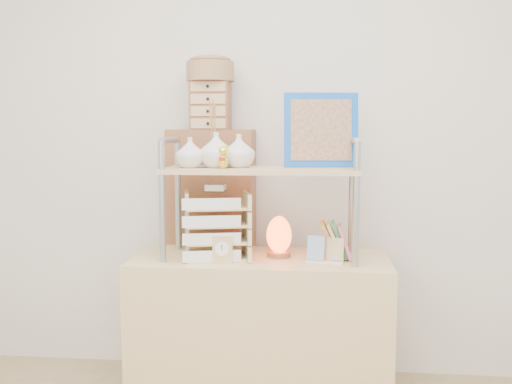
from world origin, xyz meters
TOP-DOWN VIEW (x-y plane):
  - room_shell at (0.00, 0.39)m, footprint 3.42×3.41m
  - desk at (0.00, 1.20)m, footprint 1.20×0.50m
  - cabinet at (-0.30, 1.57)m, footprint 0.45×0.24m
  - hutch at (-0.04, 1.21)m, footprint 0.91×0.34m
  - letter_tray at (-0.21, 1.17)m, footprint 0.34×0.33m
  - salt_lamp at (0.09, 1.22)m, footprint 0.13×0.12m
  - desk_clock at (-0.16, 1.07)m, footprint 0.09×0.05m
  - postcard_stand at (0.30, 1.13)m, footprint 0.17×0.09m
  - drawer_chest at (-0.30, 1.55)m, footprint 0.20×0.16m
  - woven_basket at (-0.30, 1.55)m, footprint 0.25×0.25m

SIDE VIEW (x-z plane):
  - desk at x=0.00m, z-range 0.00..0.75m
  - cabinet at x=-0.30m, z-range 0.00..1.35m
  - postcard_stand at x=0.30m, z-range 0.72..0.84m
  - desk_clock at x=-0.16m, z-range 0.75..0.88m
  - salt_lamp at x=0.09m, z-range 0.75..0.95m
  - letter_tray at x=-0.21m, z-range 0.71..1.06m
  - hutch at x=-0.04m, z-range 0.81..1.58m
  - drawer_chest at x=-0.30m, z-range 1.35..1.60m
  - woven_basket at x=-0.30m, z-range 1.60..1.70m
  - room_shell at x=0.00m, z-range 0.39..3.00m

